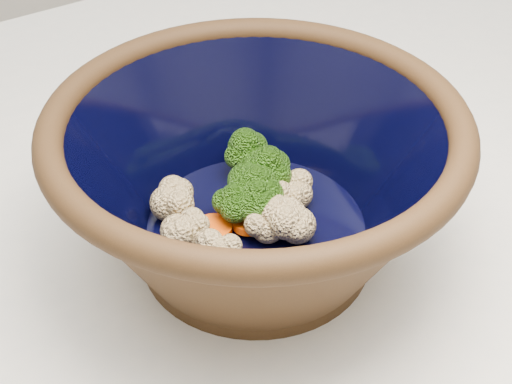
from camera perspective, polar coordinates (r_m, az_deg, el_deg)
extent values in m
cylinder|color=black|center=(0.64, 0.00, -4.36)|extent=(0.20, 0.20, 0.01)
torus|color=black|center=(0.55, 0.00, 5.55)|extent=(0.34, 0.34, 0.02)
cylinder|color=black|center=(0.62, 0.00, -2.67)|extent=(0.19, 0.19, 0.00)
cylinder|color=#608442|center=(0.64, 0.94, 0.42)|extent=(0.01, 0.01, 0.02)
ellipsoid|color=#306513|center=(0.63, 0.96, 2.27)|extent=(0.05, 0.05, 0.04)
cylinder|color=#608442|center=(0.67, -0.86, 2.03)|extent=(0.01, 0.01, 0.02)
ellipsoid|color=#306513|center=(0.65, -0.88, 3.79)|extent=(0.04, 0.04, 0.04)
cylinder|color=#608442|center=(0.61, -1.75, -1.93)|extent=(0.01, 0.01, 0.02)
ellipsoid|color=#306513|center=(0.60, -1.79, -0.50)|extent=(0.03, 0.03, 0.03)
cylinder|color=#608442|center=(0.61, 0.04, -1.97)|extent=(0.01, 0.01, 0.02)
ellipsoid|color=#306513|center=(0.60, 0.04, -0.35)|extent=(0.04, 0.04, 0.03)
cylinder|color=#608442|center=(0.62, 0.39, -1.04)|extent=(0.01, 0.01, 0.02)
ellipsoid|color=#306513|center=(0.61, 0.40, 0.63)|extent=(0.04, 0.04, 0.03)
cylinder|color=#608442|center=(0.62, -0.13, -0.93)|extent=(0.01, 0.01, 0.02)
ellipsoid|color=#306513|center=(0.61, -0.13, 0.81)|extent=(0.04, 0.04, 0.04)
sphere|color=beige|center=(0.60, 2.51, -1.97)|extent=(0.03, 0.03, 0.03)
sphere|color=beige|center=(0.59, 0.94, -2.82)|extent=(0.03, 0.03, 0.03)
sphere|color=beige|center=(0.59, -5.59, -3.20)|extent=(0.03, 0.03, 0.03)
sphere|color=beige|center=(0.63, 3.33, -0.16)|extent=(0.03, 0.03, 0.03)
sphere|color=beige|center=(0.61, 1.11, -1.03)|extent=(0.03, 0.03, 0.03)
sphere|color=beige|center=(0.59, 3.32, -2.66)|extent=(0.03, 0.03, 0.03)
sphere|color=beige|center=(0.62, -7.06, -0.90)|extent=(0.03, 0.03, 0.03)
sphere|color=beige|center=(0.57, -2.99, -4.87)|extent=(0.03, 0.03, 0.03)
sphere|color=beige|center=(0.62, -6.71, -0.95)|extent=(0.03, 0.03, 0.03)
sphere|color=beige|center=(0.59, -6.33, -3.09)|extent=(0.03, 0.03, 0.03)
cylinder|color=#FF500B|center=(0.61, -0.36, -2.57)|extent=(0.03, 0.03, 0.01)
cylinder|color=#FF500B|center=(0.61, -3.37, -2.86)|extent=(0.03, 0.03, 0.01)
cylinder|color=#FF500B|center=(0.62, 1.04, -1.54)|extent=(0.03, 0.03, 0.01)
cylinder|color=#FF500B|center=(0.62, -1.85, -1.65)|extent=(0.03, 0.03, 0.01)
cylinder|color=#FF500B|center=(0.63, -0.21, -0.76)|extent=(0.03, 0.03, 0.01)
cylinder|color=#FF500B|center=(0.62, 0.07, -1.48)|extent=(0.02, 0.02, 0.01)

